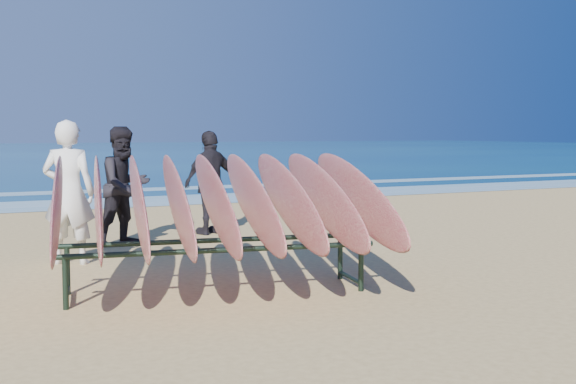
% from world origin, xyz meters
% --- Properties ---
extents(ground, '(120.00, 120.00, 0.00)m').
position_xyz_m(ground, '(0.00, 0.00, 0.00)').
color(ground, tan).
rests_on(ground, ground).
extents(foam_near, '(160.00, 160.00, 0.00)m').
position_xyz_m(foam_near, '(0.00, 10.00, 0.01)').
color(foam_near, white).
rests_on(foam_near, ground).
extents(foam_far, '(160.00, 160.00, 0.00)m').
position_xyz_m(foam_far, '(0.00, 13.50, 0.01)').
color(foam_far, white).
rests_on(foam_far, ground).
extents(surfboard_rack, '(3.64, 3.42, 1.59)m').
position_xyz_m(surfboard_rack, '(-1.19, 0.04, 0.95)').
color(surfboard_rack, black).
rests_on(surfboard_rack, ground).
extents(person_white, '(0.79, 0.70, 1.81)m').
position_xyz_m(person_white, '(-2.29, 2.40, 0.91)').
color(person_white, silver).
rests_on(person_white, ground).
extents(person_dark_a, '(1.04, 0.93, 1.74)m').
position_xyz_m(person_dark_a, '(-1.29, 3.70, 0.87)').
color(person_dark_a, black).
rests_on(person_dark_a, ground).
extents(person_dark_b, '(1.06, 0.67, 1.68)m').
position_xyz_m(person_dark_b, '(0.22, 4.15, 0.84)').
color(person_dark_b, black).
rests_on(person_dark_b, ground).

